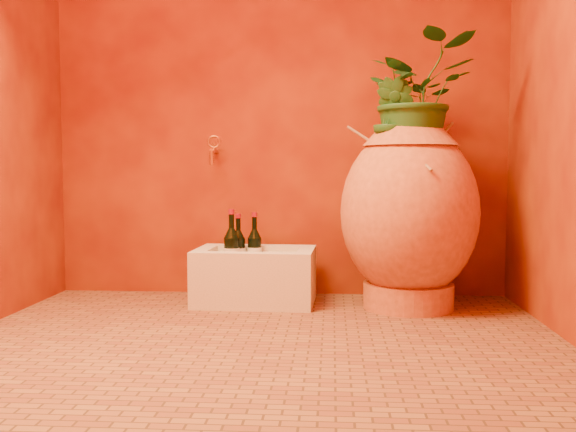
# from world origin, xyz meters

# --- Properties ---
(floor) EXTENTS (2.50, 2.50, 0.00)m
(floor) POSITION_xyz_m (0.00, 0.00, 0.00)
(floor) COLOR brown
(floor) RESTS_ON ground
(wall_back) EXTENTS (2.50, 0.02, 2.50)m
(wall_back) POSITION_xyz_m (0.00, 1.00, 1.25)
(wall_back) COLOR #611005
(wall_back) RESTS_ON ground
(amphora) EXTENTS (0.79, 0.79, 0.98)m
(amphora) POSITION_xyz_m (0.68, 0.65, 0.49)
(amphora) COLOR #CA6E39
(amphora) RESTS_ON floor
(stone_basin) EXTENTS (0.63, 0.44, 0.29)m
(stone_basin) POSITION_xyz_m (-0.11, 0.72, 0.14)
(stone_basin) COLOR beige
(stone_basin) RESTS_ON floor
(wine_bottle_a) EXTENTS (0.08, 0.08, 0.34)m
(wine_bottle_a) POSITION_xyz_m (-0.23, 0.69, 0.28)
(wine_bottle_a) COLOR black
(wine_bottle_a) RESTS_ON stone_basin
(wine_bottle_b) EXTENTS (0.08, 0.08, 0.31)m
(wine_bottle_b) POSITION_xyz_m (-0.20, 0.79, 0.27)
(wine_bottle_b) COLOR black
(wine_bottle_b) RESTS_ON stone_basin
(wine_bottle_c) EXTENTS (0.08, 0.08, 0.31)m
(wine_bottle_c) POSITION_xyz_m (-0.12, 0.80, 0.27)
(wine_bottle_c) COLOR black
(wine_bottle_c) RESTS_ON stone_basin
(wall_tap) EXTENTS (0.07, 0.15, 0.17)m
(wall_tap) POSITION_xyz_m (-0.36, 0.91, 0.81)
(wall_tap) COLOR #AE6A28
(wall_tap) RESTS_ON wall_back
(plant_main) EXTENTS (0.64, 0.59, 0.59)m
(plant_main) POSITION_xyz_m (0.71, 0.66, 1.06)
(plant_main) COLOR #1C4F1E
(plant_main) RESTS_ON amphora
(plant_side) EXTENTS (0.27, 0.28, 0.40)m
(plant_side) POSITION_xyz_m (0.59, 0.58, 0.94)
(plant_side) COLOR #1C4F1E
(plant_side) RESTS_ON amphora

